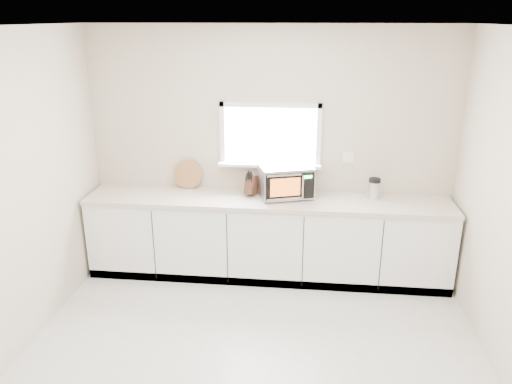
# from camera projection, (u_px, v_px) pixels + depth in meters

# --- Properties ---
(ground) EXTENTS (4.00, 4.00, 0.00)m
(ground) POSITION_uv_depth(u_px,v_px,m) (249.00, 375.00, 4.07)
(ground) COLOR beige
(ground) RESTS_ON ground
(back_wall) EXTENTS (4.00, 0.17, 2.70)m
(back_wall) POSITION_uv_depth(u_px,v_px,m) (270.00, 151.00, 5.49)
(back_wall) COLOR #BCAB95
(back_wall) RESTS_ON ground
(cabinets) EXTENTS (3.92, 0.60, 0.88)m
(cabinets) POSITION_uv_depth(u_px,v_px,m) (267.00, 239.00, 5.52)
(cabinets) COLOR white
(cabinets) RESTS_ON ground
(countertop) EXTENTS (3.92, 0.64, 0.04)m
(countertop) POSITION_uv_depth(u_px,v_px,m) (267.00, 200.00, 5.36)
(countertop) COLOR beige
(countertop) RESTS_ON cabinets
(microwave) EXTENTS (0.64, 0.57, 0.35)m
(microwave) POSITION_uv_depth(u_px,v_px,m) (285.00, 180.00, 5.35)
(microwave) COLOR black
(microwave) RESTS_ON countertop
(knife_block) EXTENTS (0.16, 0.22, 0.29)m
(knife_block) POSITION_uv_depth(u_px,v_px,m) (251.00, 184.00, 5.40)
(knife_block) COLOR #462719
(knife_block) RESTS_ON countertop
(cutting_board) EXTENTS (0.32, 0.08, 0.32)m
(cutting_board) POSITION_uv_depth(u_px,v_px,m) (188.00, 174.00, 5.62)
(cutting_board) COLOR #A0753E
(cutting_board) RESTS_ON countertop
(coffee_grinder) EXTENTS (0.16, 0.16, 0.23)m
(coffee_grinder) POSITION_uv_depth(u_px,v_px,m) (374.00, 188.00, 5.32)
(coffee_grinder) COLOR #BABDC2
(coffee_grinder) RESTS_ON countertop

